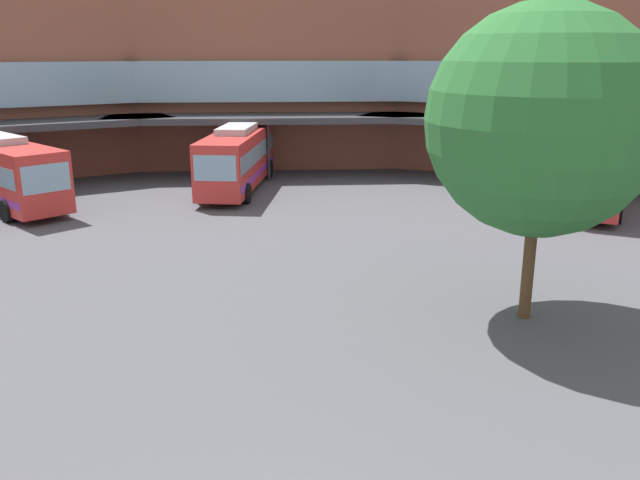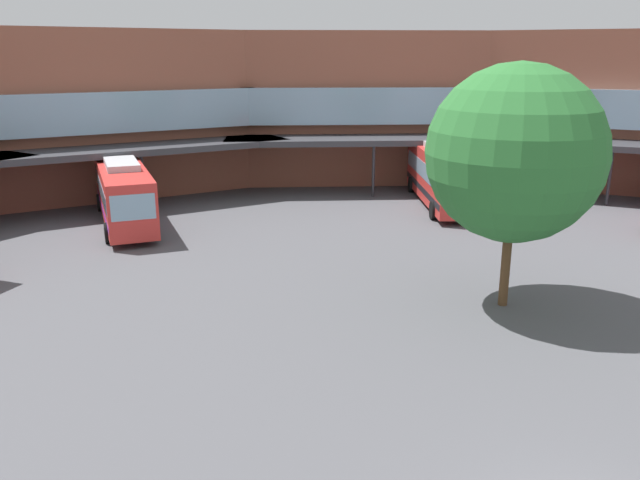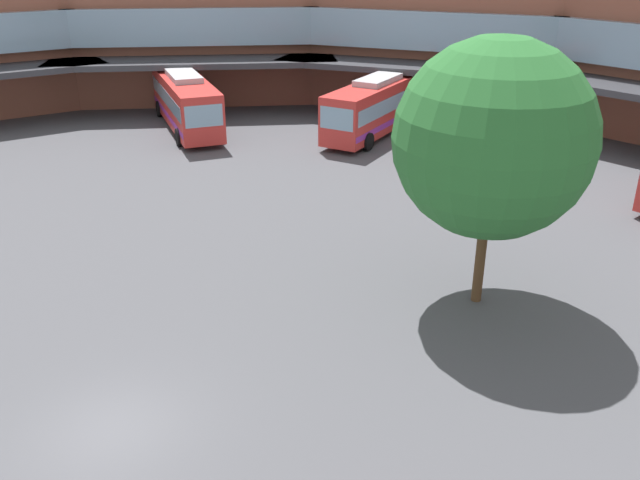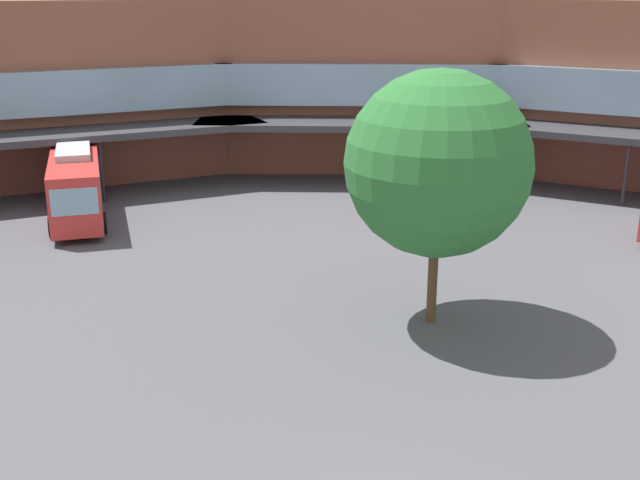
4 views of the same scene
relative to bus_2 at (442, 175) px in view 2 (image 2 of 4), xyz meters
name	(u,v)px [view 2 (image 2 of 4)]	position (x,y,z in m)	size (l,w,h in m)	color
station_building	(277,125)	(-11.02, -0.55, 3.61)	(86.76, 40.33, 11.13)	#93543F
bus_2	(442,175)	(0.00, 0.00, 0.00)	(5.41, 11.79, 3.93)	red
bus_3	(124,192)	(-19.85, 0.75, -0.12)	(3.45, 11.31, 3.70)	red
plaza_tree	(515,154)	(-5.69, -16.66, 4.02)	(6.66, 6.66, 9.35)	brown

